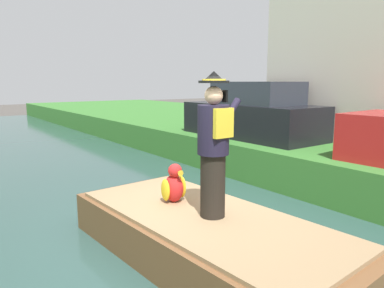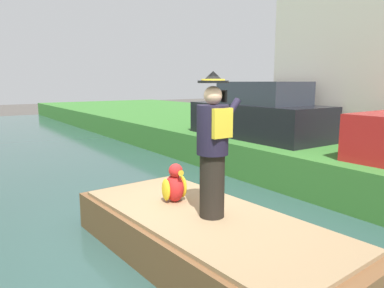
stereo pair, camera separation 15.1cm
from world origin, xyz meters
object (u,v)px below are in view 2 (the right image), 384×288
at_px(person_pirate, 213,146).
at_px(parrot_plush, 175,185).
at_px(boat, 206,237).
at_px(parked_car_dark, 259,114).

xyz_separation_m(person_pirate, parrot_plush, (-0.09, 0.78, -0.68)).
bearing_deg(boat, person_pirate, -65.37).
relative_size(person_pirate, parrot_plush, 3.25).
relative_size(boat, person_pirate, 2.33).
xyz_separation_m(parrot_plush, parked_car_dark, (4.42, 2.77, 0.61)).
distance_m(parrot_plush, parked_car_dark, 5.26).
bearing_deg(parked_car_dark, boat, -141.56).
relative_size(person_pirate, parked_car_dark, 0.46).
height_order(person_pirate, parked_car_dark, person_pirate).
bearing_deg(person_pirate, parrot_plush, 106.60).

